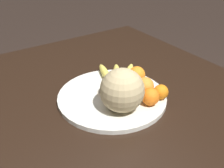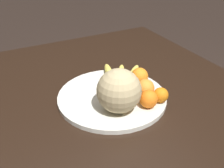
{
  "view_description": "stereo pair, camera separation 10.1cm",
  "coord_description": "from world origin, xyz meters",
  "views": [
    {
      "loc": [
        -0.74,
        0.52,
        1.35
      ],
      "look_at": [
        -0.02,
        0.03,
        0.83
      ],
      "focal_mm": 42.0,
      "sensor_mm": 36.0,
      "label": 1
    },
    {
      "loc": [
        -0.79,
        0.43,
        1.35
      ],
      "look_at": [
        -0.02,
        0.03,
        0.83
      ],
      "focal_mm": 42.0,
      "sensor_mm": 36.0,
      "label": 2
    }
  ],
  "objects": [
    {
      "name": "kitchen_table",
      "position": [
        0.0,
        0.0,
        0.67
      ],
      "size": [
        1.34,
        1.14,
        0.77
      ],
      "color": "black",
      "rests_on": "ground_plane"
    },
    {
      "name": "fruit_bowl",
      "position": [
        -0.02,
        0.03,
        0.78
      ],
      "size": [
        0.43,
        0.43,
        0.02
      ],
      "color": "silver",
      "rests_on": "kitchen_table"
    },
    {
      "name": "melon",
      "position": [
        -0.12,
        0.06,
        0.86
      ],
      "size": [
        0.16,
        0.16,
        0.16
      ],
      "color": "tan",
      "rests_on": "fruit_bowl"
    },
    {
      "name": "banana_bunch",
      "position": [
        0.09,
        -0.07,
        0.8
      ],
      "size": [
        0.22,
        0.21,
        0.03
      ],
      "rotation": [
        0.0,
        0.0,
        5.73
      ],
      "color": "brown",
      "rests_on": "fruit_bowl"
    },
    {
      "name": "orange_front_left",
      "position": [
        -0.09,
        -0.08,
        0.82
      ],
      "size": [
        0.07,
        0.07,
        0.07
      ],
      "color": "orange",
      "rests_on": "fruit_bowl"
    },
    {
      "name": "orange_front_right",
      "position": [
        0.0,
        -0.11,
        0.82
      ],
      "size": [
        0.07,
        0.07,
        0.07
      ],
      "color": "orange",
      "rests_on": "fruit_bowl"
    },
    {
      "name": "orange_mid_center",
      "position": [
        -0.01,
        0.04,
        0.82
      ],
      "size": [
        0.07,
        0.07,
        0.07
      ],
      "color": "orange",
      "rests_on": "fruit_bowl"
    },
    {
      "name": "orange_back_left",
      "position": [
        -0.02,
        -0.04,
        0.81
      ],
      "size": [
        0.06,
        0.06,
        0.06
      ],
      "color": "orange",
      "rests_on": "fruit_bowl"
    },
    {
      "name": "orange_back_right",
      "position": [
        -0.16,
        -0.05,
        0.82
      ],
      "size": [
        0.07,
        0.07,
        0.07
      ],
      "color": "orange",
      "rests_on": "fruit_bowl"
    },
    {
      "name": "orange_top_small",
      "position": [
        -0.15,
        -0.11,
        0.81
      ],
      "size": [
        0.06,
        0.06,
        0.06
      ],
      "color": "orange",
      "rests_on": "fruit_bowl"
    },
    {
      "name": "produce_tag",
      "position": [
        -0.05,
        -0.07,
        0.79
      ],
      "size": [
        0.1,
        0.05,
        0.0
      ],
      "rotation": [
        0.0,
        0.0,
        0.25
      ],
      "color": "white",
      "rests_on": "fruit_bowl"
    }
  ]
}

